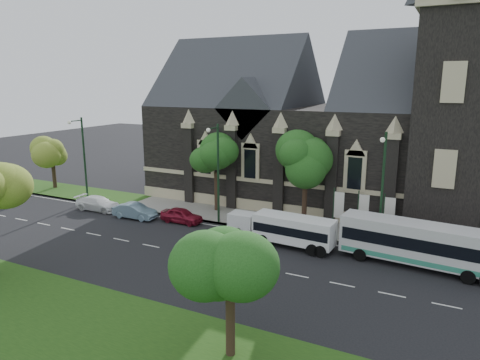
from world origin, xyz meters
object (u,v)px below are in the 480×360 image
Objects in this scene: banner_flag_left at (337,207)px; tree_park_east at (235,262)px; tree_walk_left at (219,154)px; sedan at (135,211)px; box_trailer at (243,221)px; street_lamp_far at (83,155)px; tree_walk_right at (309,160)px; shuttle_bus at (294,230)px; tree_walk_far at (54,151)px; banner_flag_right at (387,214)px; car_far_red at (181,215)px; tour_coach at (420,244)px; street_lamp_mid at (217,168)px; banner_flag_center at (361,210)px; street_lamp_near at (382,185)px; car_far_white at (98,203)px.

tree_park_east is at bearing -90.35° from banner_flag_left.
tree_walk_left is 1.77× the size of sedan.
tree_park_east is 23.32m from sedan.
banner_flag_left is 7.97m from box_trailer.
box_trailer is at bearing -3.00° from street_lamp_far.
tree_walk_right is 7.44m from shuttle_bus.
banner_flag_right is at bearing -1.77° from tree_walk_far.
car_far_red is (-13.40, -3.06, -1.71)m from banner_flag_left.
tour_coach is (33.04, -2.03, -3.41)m from street_lamp_far.
tree_park_east is 0.70× the size of street_lamp_mid.
car_far_red is at bearing -167.16° from banner_flag_left.
box_trailer is at bearing -43.81° from tree_walk_left.
banner_flag_center is at bearing -6.89° from tree_walk_left.
street_lamp_near is at bearing 24.74° from shuttle_bus.
tree_walk_far reaches higher than banner_flag_center.
sedan is at bearing -98.28° from car_far_white.
tree_park_east reaches higher than tour_coach.
street_lamp_far reaches higher than sedan.
banner_flag_left is (0.11, 18.32, -2.24)m from tree_park_east.
banner_flag_center is at bearing 145.68° from tour_coach.
car_far_white is (11.04, -4.64, -3.93)m from tree_walk_far.
street_lamp_mid is (-14.00, 0.00, 0.00)m from street_lamp_near.
banner_flag_left and banner_flag_right have the same top height.
tree_park_east is 1.46× the size of sedan.
street_lamp_near is at bearing 0.00° from street_lamp_mid.
street_lamp_mid is at bearing 121.79° from tree_park_east.
street_lamp_far is 2.09× the size of sedan.
tree_walk_left reaches higher than box_trailer.
tree_park_east is 30.90m from street_lamp_far.
shuttle_bus is at bearing -117.50° from banner_flag_left.
street_lamp_far is 9.57m from sedan.
street_lamp_mid is 17.50m from tour_coach.
box_trailer is at bearing -86.78° from sedan.
shuttle_bus is 5.27m from box_trailer.
banner_flag_left is at bearing -1.97° from tree_walk_far.
tree_walk_left is 12.31m from shuttle_bus.
shuttle_bus is at bearing -145.72° from banner_flag_right.
tree_walk_far is 12.60m from car_far_white.
tree_walk_right is 31.06m from tree_walk_far.
banner_flag_center is 6.21m from tour_coach.
tree_park_east reaches higher than banner_flag_left.
car_far_white reaches higher than car_far_red.
tour_coach is (6.75, -3.94, -0.68)m from banner_flag_left.
street_lamp_mid is 2.25× the size of banner_flag_left.
banner_flag_right is at bearing 7.60° from street_lamp_mid.
banner_flag_center is (28.29, 1.91, -2.73)m from street_lamp_far.
street_lamp_far is at bearing -178.18° from tour_coach.
tree_park_east is at bearing -102.65° from banner_flag_right.
tree_park_east is 16.86m from street_lamp_near.
street_lamp_near is at bearing -86.93° from sedan.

